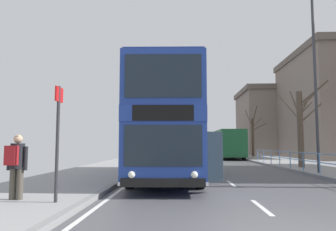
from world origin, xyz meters
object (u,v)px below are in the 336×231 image
Objects in this scene: bus_stop_sign_near at (58,130)px; bare_tree_far_02 at (301,125)px; background_bus_far_lane at (227,143)px; background_building_02 at (333,105)px; street_lamp_far_side at (315,68)px; background_building_00 at (285,122)px; double_decker_bus_main at (167,127)px; pedestrian_with_backpack at (16,162)px; bare_tree_far_00 at (253,134)px.

bare_tree_far_02 is (10.32, 12.62, 0.86)m from bus_stop_sign_near.
background_building_02 is at bearing 9.09° from background_bus_far_lane.
street_lamp_far_side is 0.69× the size of background_building_00.
bus_stop_sign_near is (-2.32, -6.69, -0.44)m from double_decker_bus_main.
bare_tree_far_02 reaches higher than pedestrian_with_backpack.
bare_tree_far_00 is 9.44m from background_building_02.
background_building_02 is at bearing 52.16° from double_decker_bus_main.
bare_tree_far_00 reaches higher than double_decker_bus_main.
street_lamp_far_side is 34.25m from background_building_00.
bare_tree_far_02 is at bearing -105.63° from background_building_00.
background_building_00 is at bearing 53.10° from background_bus_far_lane.
background_bus_far_lane is 0.70× the size of background_building_00.
street_lamp_far_side reaches higher than bus_stop_sign_near.
background_building_02 is at bearing 55.80° from bus_stop_sign_near.
bare_tree_far_00 is 18.99m from bare_tree_far_02.
pedestrian_with_backpack is (-3.46, -6.41, -1.21)m from double_decker_bus_main.
bus_stop_sign_near is at bearing -105.82° from background_bus_far_lane.
bare_tree_far_02 is (7.99, 5.93, 0.42)m from double_decker_bus_main.
double_decker_bus_main is 21.67m from background_bus_far_lane.
street_lamp_far_side is at bearing 41.96° from bus_stop_sign_near.
double_decker_bus_main is 1.16× the size of background_bus_far_lane.
double_decker_bus_main reaches higher than pedestrian_with_backpack.
background_bus_far_lane is 5.83× the size of pedestrian_with_backpack.
background_building_00 reaches higher than bus_stop_sign_near.
bare_tree_far_00 is at bearing 47.15° from background_bus_far_lane.
double_decker_bus_main is 29.25m from background_building_02.
street_lamp_far_side is 0.63× the size of background_building_02.
double_decker_bus_main is 2.13× the size of bare_tree_far_02.
bare_tree_far_00 is (12.62, 31.29, 1.68)m from pedestrian_with_backpack.
background_building_00 reaches higher than pedestrian_with_backpack.
background_bus_far_lane is 1.03× the size of street_lamp_far_side.
double_decker_bus_main is at bearing -164.62° from street_lamp_far_side.
background_bus_far_lane is at bearing -170.91° from background_building_02.
double_decker_bus_main is at bearing -127.84° from background_building_02.
bus_stop_sign_near is 0.21× the size of background_building_00.
bare_tree_far_00 is at bearing 86.47° from bare_tree_far_02.
bus_stop_sign_near is at bearing -129.26° from bare_tree_far_02.
double_decker_bus_main is at bearing -143.44° from bare_tree_far_02.
street_lamp_far_side is at bearing -94.47° from bare_tree_far_00.
background_building_02 reaches higher than pedestrian_with_backpack.
street_lamp_far_side is at bearing -84.35° from background_bus_far_lane.
pedestrian_with_backpack is 1.40m from bus_stop_sign_near.
bare_tree_far_02 is 0.38× the size of background_building_00.
background_bus_far_lane is 3.38× the size of bus_stop_sign_near.
background_bus_far_lane is 19.36m from street_lamp_far_side.
bus_stop_sign_near is at bearing -113.84° from background_building_00.
background_building_02 reaches higher than background_building_00.
background_building_02 reaches higher than bare_tree_far_02.
pedestrian_with_backpack is 0.32× the size of bare_tree_far_02.
background_bus_far_lane is 5.49m from bare_tree_far_00.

